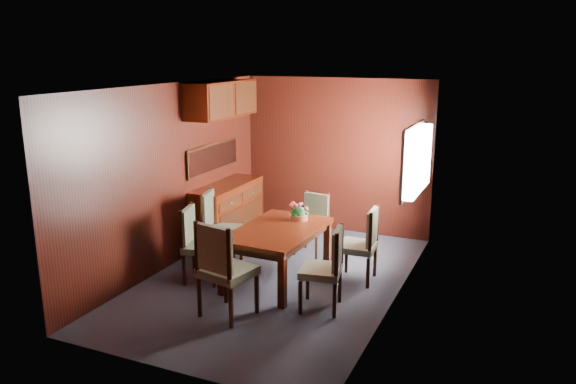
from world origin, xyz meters
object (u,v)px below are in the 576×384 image
at_px(chair_head, 222,265).
at_px(flower_centerpiece, 299,211).
at_px(sideboard, 228,213).
at_px(chair_right_near, 328,264).
at_px(dining_table, 278,236).
at_px(chair_left_near, 197,240).

relative_size(chair_head, flower_centerpiece, 4.35).
bearing_deg(sideboard, flower_centerpiece, -22.46).
height_order(chair_right_near, chair_head, chair_head).
bearing_deg(dining_table, chair_head, -93.55).
relative_size(dining_table, chair_head, 1.37).
distance_m(chair_left_near, flower_centerpiece, 1.34).
bearing_deg(chair_head, chair_left_near, 148.10).
height_order(sideboard, chair_left_near, chair_left_near).
distance_m(sideboard, dining_table, 1.63).
xyz_separation_m(chair_right_near, chair_head, (-0.95, -0.65, 0.07)).
relative_size(sideboard, chair_head, 1.29).
xyz_separation_m(chair_left_near, chair_right_near, (1.76, -0.12, 0.00)).
height_order(chair_left_near, flower_centerpiece, chair_left_near).
xyz_separation_m(sideboard, chair_left_near, (0.35, -1.39, 0.08)).
distance_m(chair_left_near, chair_head, 1.12).
bearing_deg(dining_table, sideboard, 143.98).
height_order(chair_left_near, chair_head, chair_head).
relative_size(chair_left_near, chair_right_near, 1.00).
bearing_deg(flower_centerpiece, chair_left_near, -141.44).
bearing_deg(flower_centerpiece, sideboard, 157.54).
relative_size(chair_right_near, chair_head, 0.88).
distance_m(chair_right_near, flower_centerpiece, 1.22).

